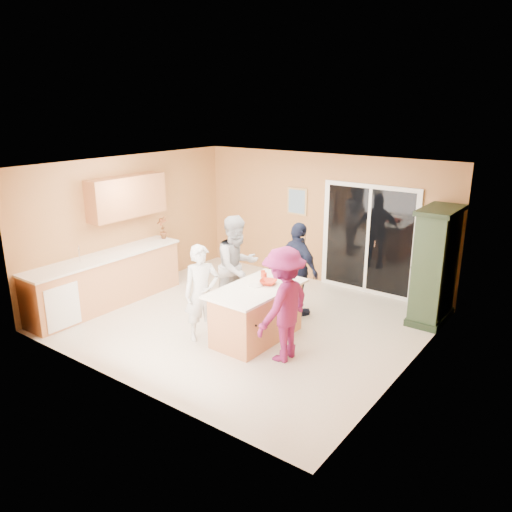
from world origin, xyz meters
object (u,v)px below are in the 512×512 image
Objects in this scene: woman_white at (202,293)px; woman_magenta at (284,304)px; woman_navy at (298,270)px; green_hutch at (435,267)px; woman_grey at (237,267)px; kitchen_island at (257,315)px.

woman_white is 1.36m from woman_magenta.
woman_navy is 1.59m from woman_magenta.
green_hutch is 1.10× the size of woman_grey.
green_hutch is at bearing 153.62° from woman_magenta.
woman_white is 0.86× the size of woman_grey.
kitchen_island is 0.85m from woman_magenta.
woman_navy is (0.02, 1.17, 0.42)m from kitchen_island.
woman_grey is (-2.74, -1.78, -0.06)m from green_hutch.
woman_navy is (0.69, 1.67, 0.06)m from woman_white.
woman_navy reaches higher than kitchen_island.
kitchen_island is 3.07m from green_hutch.
green_hutch is at bearing -45.02° from woman_grey.
woman_grey is at bearing 148.03° from kitchen_island.
woman_magenta is (0.66, -1.45, 0.01)m from woman_navy.
kitchen_island is at bearing -111.46° from woman_grey.
green_hutch is 1.18× the size of woman_navy.
kitchen_island is 0.91m from woman_white.
woman_white reaches higher than kitchen_island.
woman_white is 1.03m from woman_grey.
green_hutch reaches higher than woman_white.
woman_navy is at bearing -155.64° from woman_magenta.
woman_navy reaches higher than woman_white.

